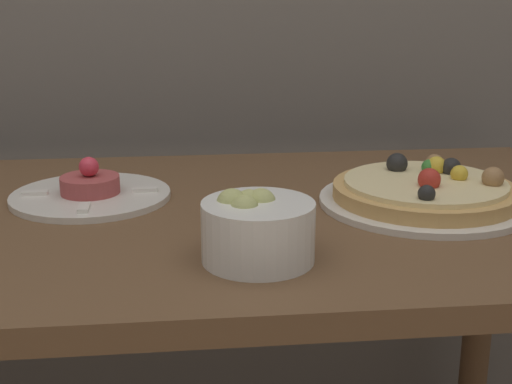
% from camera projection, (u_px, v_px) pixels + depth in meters
% --- Properties ---
extents(dining_table, '(1.34, 0.72, 0.78)m').
position_uv_depth(dining_table, '(192.00, 279.00, 1.10)').
color(dining_table, brown).
rests_on(dining_table, ground_plane).
extents(pizza_plate, '(0.32, 0.32, 0.07)m').
position_uv_depth(pizza_plate, '(425.00, 192.00, 1.10)').
color(pizza_plate, silver).
rests_on(pizza_plate, dining_table).
extents(tartare_plate, '(0.25, 0.25, 0.07)m').
position_uv_depth(tartare_plate, '(91.00, 192.00, 1.13)').
color(tartare_plate, silver).
rests_on(tartare_plate, dining_table).
extents(small_bowl, '(0.14, 0.14, 0.09)m').
position_uv_depth(small_bowl, '(257.00, 228.00, 0.87)').
color(small_bowl, white).
rests_on(small_bowl, dining_table).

